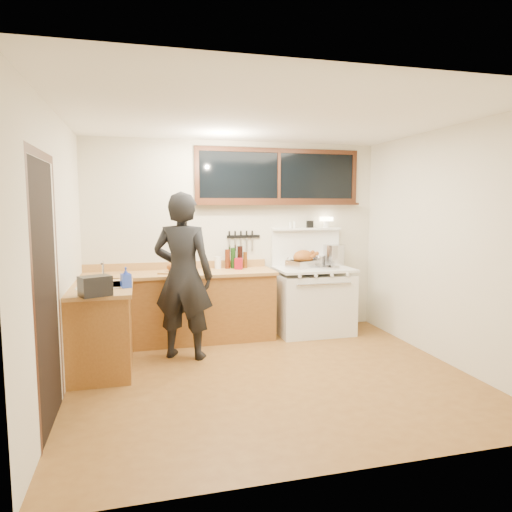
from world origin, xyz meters
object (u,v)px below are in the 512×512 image
object	(u,v)px
man	(183,276)
roast_turkey	(304,260)
vintage_stove	(313,299)
cutting_board	(175,269)

from	to	relation	value
man	roast_turkey	world-z (taller)	man
roast_turkey	vintage_stove	bearing A→B (deg)	-31.24
cutting_board	man	bearing A→B (deg)	-84.64
vintage_stove	man	xyz separation A→B (m)	(-1.81, -0.59, 0.48)
man	roast_turkey	distance (m)	1.82
roast_turkey	man	bearing A→B (deg)	-158.63
vintage_stove	roast_turkey	xyz separation A→B (m)	(-0.12, 0.07, 0.53)
cutting_board	roast_turkey	world-z (taller)	roast_turkey
vintage_stove	cutting_board	bearing A→B (deg)	-179.22
man	roast_turkey	xyz separation A→B (m)	(1.70, 0.66, 0.05)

